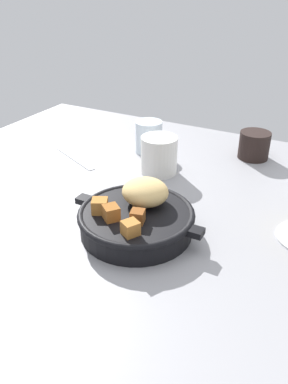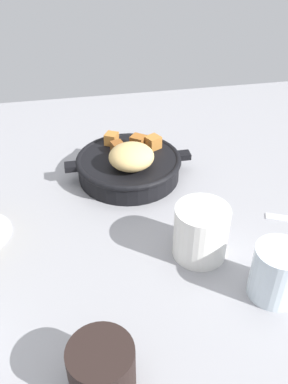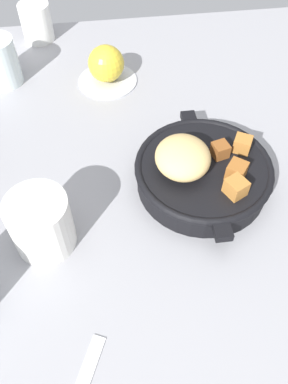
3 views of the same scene
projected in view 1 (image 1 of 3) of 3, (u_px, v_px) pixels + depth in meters
The scene contains 6 objects.
ground_plane at pixel (130, 211), 81.80cm from camera, with size 115.25×101.23×2.40cm, color gray.
cast_iron_skillet at pixel (137, 216), 71.86cm from camera, with size 25.46×21.19×9.10cm.
butter_knife at pixel (75, 158), 101.61cm from camera, with size 17.25×1.60×0.36cm, color silver.
ceramic_mug_white at pixel (159, 155), 92.62cm from camera, with size 8.48×8.48×8.89cm, color silver.
coffee_mug_dark at pixel (254, 145), 100.49cm from camera, with size 7.69×7.69×6.88cm, color black.
water_glass_short at pixel (149, 137), 103.59cm from camera, with size 7.09×7.09×8.33cm, color silver.
Camera 1 is at (35.29, -60.05, 41.98)cm, focal length 37.17 mm.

